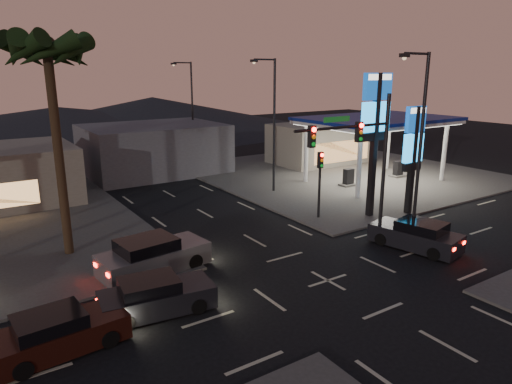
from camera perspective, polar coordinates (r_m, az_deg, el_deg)
ground at (r=21.03m, az=8.96°, el=-10.89°), size 140.00×140.00×0.00m
corner_lot_ne at (r=42.56m, az=10.54°, el=2.35°), size 24.00×24.00×0.12m
gas_station at (r=39.04m, az=14.98°, el=8.46°), size 12.20×8.20×5.47m
convenience_store at (r=47.16m, az=8.22°, el=6.04°), size 10.00×6.00×4.00m
pylon_sign_tall at (r=29.03m, az=14.73°, el=9.07°), size 2.20×0.35×9.00m
pylon_sign_short at (r=30.51m, az=19.09°, el=5.71°), size 1.60×0.35×7.00m
traffic_signal_mast at (r=23.36m, az=13.07°, el=4.99°), size 6.10×0.39×8.00m
pedestal_signal at (r=28.51m, az=8.01°, el=2.24°), size 0.32×0.39×4.30m
streetlight_near at (r=24.95m, az=19.65°, el=6.26°), size 2.14×0.25×10.00m
streetlight_mid at (r=34.32m, az=2.02°, el=9.21°), size 2.14×0.25×10.00m
streetlight_far at (r=46.41m, az=-8.20°, el=10.52°), size 2.14×0.25×10.00m
palm_a at (r=23.70m, az=-24.52°, el=14.43°), size 4.41×4.41×10.86m
building_far_mid at (r=43.12m, az=-12.66°, el=5.29°), size 12.00×9.00×4.40m
hill_right at (r=79.25m, az=-12.76°, el=9.69°), size 50.00×50.00×5.00m
hill_center at (r=75.32m, az=-23.54°, el=8.21°), size 60.00×60.00×4.00m
car_lane_a_front at (r=18.42m, az=-12.44°, el=-12.64°), size 4.57×2.30×1.44m
car_lane_a_mid at (r=17.12m, az=-23.50°, el=-15.89°), size 4.48×2.15×1.42m
car_lane_b_front at (r=21.86m, az=-12.79°, el=-7.82°), size 5.32×2.69×1.68m
suv_station at (r=25.53m, az=19.42°, el=-5.15°), size 2.85×4.87×1.53m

